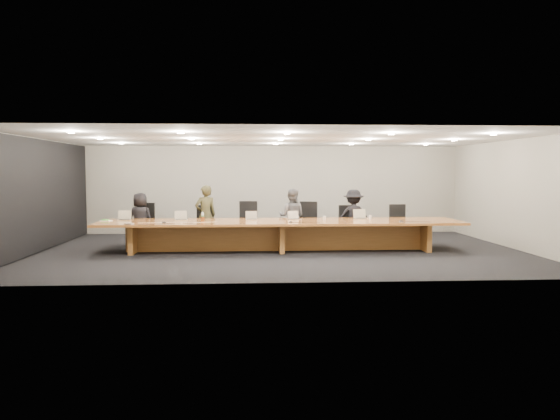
# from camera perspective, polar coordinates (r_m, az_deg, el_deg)

# --- Properties ---
(ground) EXTENTS (12.00, 12.00, 0.00)m
(ground) POSITION_cam_1_polar(r_m,az_deg,el_deg) (13.74, 0.08, -4.25)
(ground) COLOR black
(ground) RESTS_ON ground
(back_wall) EXTENTS (12.00, 0.02, 2.80)m
(back_wall) POSITION_cam_1_polar(r_m,az_deg,el_deg) (17.60, -0.73, 2.14)
(back_wall) COLOR #B7B3A7
(back_wall) RESTS_ON ground
(left_wall_panel) EXTENTS (0.08, 7.84, 2.74)m
(left_wall_panel) POSITION_cam_1_polar(r_m,az_deg,el_deg) (14.51, -24.04, 1.28)
(left_wall_panel) COLOR black
(left_wall_panel) RESTS_ON ground
(conference_table) EXTENTS (9.00, 1.80, 0.75)m
(conference_table) POSITION_cam_1_polar(r_m,az_deg,el_deg) (13.68, 0.08, -2.09)
(conference_table) COLOR #965220
(conference_table) RESTS_ON ground
(chair_far_left) EXTENTS (0.68, 0.68, 1.16)m
(chair_far_left) POSITION_cam_1_polar(r_m,az_deg,el_deg) (15.18, -14.10, -1.39)
(chair_far_left) COLOR black
(chair_far_left) RESTS_ON ground
(chair_left) EXTENTS (0.61, 0.61, 1.08)m
(chair_left) POSITION_cam_1_polar(r_m,az_deg,el_deg) (15.02, -7.81, -1.50)
(chair_left) COLOR black
(chair_left) RESTS_ON ground
(chair_mid_left) EXTENTS (0.68, 0.68, 1.19)m
(chair_mid_left) POSITION_cam_1_polar(r_m,az_deg,el_deg) (14.96, -3.44, -1.29)
(chair_mid_left) COLOR black
(chair_mid_left) RESTS_ON ground
(chair_mid_right) EXTENTS (0.76, 0.76, 1.18)m
(chair_mid_right) POSITION_cam_1_polar(r_m,az_deg,el_deg) (15.04, 2.81, -1.28)
(chair_mid_right) COLOR black
(chair_mid_right) RESTS_ON ground
(chair_right) EXTENTS (0.57, 0.57, 1.07)m
(chair_right) POSITION_cam_1_polar(r_m,az_deg,el_deg) (15.16, 7.08, -1.47)
(chair_right) COLOR black
(chair_right) RESTS_ON ground
(chair_far_right) EXTENTS (0.59, 0.59, 1.09)m
(chair_far_right) POSITION_cam_1_polar(r_m,az_deg,el_deg) (15.45, 12.41, -1.39)
(chair_far_right) COLOR black
(chair_far_right) RESTS_ON ground
(person_a) EXTENTS (0.79, 0.62, 1.42)m
(person_a) POSITION_cam_1_polar(r_m,az_deg,el_deg) (15.09, -14.38, -0.92)
(person_a) COLOR black
(person_a) RESTS_ON ground
(person_b) EXTENTS (0.69, 0.58, 1.62)m
(person_b) POSITION_cam_1_polar(r_m,az_deg,el_deg) (14.86, -7.79, -0.53)
(person_b) COLOR #32311B
(person_b) RESTS_ON ground
(person_c) EXTENTS (0.86, 0.75, 1.51)m
(person_c) POSITION_cam_1_polar(r_m,az_deg,el_deg) (14.93, 1.23, -0.67)
(person_c) COLOR #555558
(person_c) RESTS_ON ground
(person_d) EXTENTS (1.01, 0.63, 1.49)m
(person_d) POSITION_cam_1_polar(r_m,az_deg,el_deg) (15.13, 7.69, -0.69)
(person_d) COLOR black
(person_d) RESTS_ON ground
(laptop_a) EXTENTS (0.34, 0.26, 0.25)m
(laptop_a) POSITION_cam_1_polar(r_m,az_deg,el_deg) (14.34, -15.96, -0.53)
(laptop_a) COLOR tan
(laptop_a) RESTS_ON conference_table
(laptop_b) EXTENTS (0.35, 0.29, 0.24)m
(laptop_b) POSITION_cam_1_polar(r_m,az_deg,el_deg) (14.07, -10.29, -0.55)
(laptop_b) COLOR #B7A88C
(laptop_b) RESTS_ON conference_table
(laptop_c) EXTENTS (0.30, 0.22, 0.23)m
(laptop_c) POSITION_cam_1_polar(r_m,az_deg,el_deg) (13.95, -3.00, -0.56)
(laptop_c) COLOR #BAA88E
(laptop_c) RESTS_ON conference_table
(laptop_d) EXTENTS (0.35, 0.30, 0.23)m
(laptop_d) POSITION_cam_1_polar(r_m,az_deg,el_deg) (14.01, 1.57, -0.53)
(laptop_d) COLOR #C5B297
(laptop_d) RESTS_ON conference_table
(laptop_e) EXTENTS (0.36, 0.28, 0.26)m
(laptop_e) POSITION_cam_1_polar(r_m,az_deg,el_deg) (14.35, 8.44, -0.41)
(laptop_e) COLOR #C6B797
(laptop_e) RESTS_ON conference_table
(water_bottle) EXTENTS (0.07, 0.07, 0.20)m
(water_bottle) POSITION_cam_1_polar(r_m,az_deg,el_deg) (13.89, -8.09, -0.67)
(water_bottle) COLOR silver
(water_bottle) RESTS_ON conference_table
(amber_mug) EXTENTS (0.09, 0.09, 0.11)m
(amber_mug) POSITION_cam_1_polar(r_m,az_deg,el_deg) (13.64, -8.08, -0.94)
(amber_mug) COLOR brown
(amber_mug) RESTS_ON conference_table
(paper_cup_near) EXTENTS (0.08, 0.08, 0.09)m
(paper_cup_near) POSITION_cam_1_polar(r_m,az_deg,el_deg) (14.05, 4.66, -0.82)
(paper_cup_near) COLOR silver
(paper_cup_near) RESTS_ON conference_table
(paper_cup_far) EXTENTS (0.08, 0.08, 0.10)m
(paper_cup_far) POSITION_cam_1_polar(r_m,az_deg,el_deg) (14.34, 9.41, -0.75)
(paper_cup_far) COLOR silver
(paper_cup_far) RESTS_ON conference_table
(notepad) EXTENTS (0.31, 0.27, 0.02)m
(notepad) POSITION_cam_1_polar(r_m,az_deg,el_deg) (14.24, -17.73, -1.08)
(notepad) COLOR white
(notepad) RESTS_ON conference_table
(lime_gadget) EXTENTS (0.18, 0.12, 0.03)m
(lime_gadget) POSITION_cam_1_polar(r_m,az_deg,el_deg) (14.24, -17.79, -1.00)
(lime_gadget) COLOR green
(lime_gadget) RESTS_ON notepad
(av_box) EXTENTS (0.23, 0.21, 0.03)m
(av_box) POSITION_cam_1_polar(r_m,az_deg,el_deg) (13.23, -15.50, -1.38)
(av_box) COLOR #AFB0B4
(av_box) RESTS_ON conference_table
(mic_left) EXTENTS (0.16, 0.16, 0.03)m
(mic_left) POSITION_cam_1_polar(r_m,az_deg,el_deg) (13.34, -12.02, -1.27)
(mic_left) COLOR black
(mic_left) RESTS_ON conference_table
(mic_center) EXTENTS (0.12, 0.12, 0.03)m
(mic_center) POSITION_cam_1_polar(r_m,az_deg,el_deg) (13.23, 1.13, -1.24)
(mic_center) COLOR black
(mic_center) RESTS_ON conference_table
(mic_right) EXTENTS (0.16, 0.16, 0.03)m
(mic_right) POSITION_cam_1_polar(r_m,az_deg,el_deg) (13.74, 12.57, -1.13)
(mic_right) COLOR black
(mic_right) RESTS_ON conference_table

